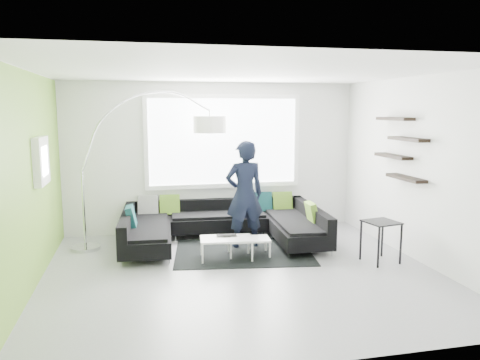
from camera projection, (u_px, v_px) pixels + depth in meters
name	position (u px, v px, depth m)	size (l,w,h in m)	color
ground	(242.00, 273.00, 6.64)	(5.50, 5.50, 0.00)	gray
room_shell	(241.00, 145.00, 6.58)	(5.54, 5.04, 2.82)	silver
sectional_sofa	(222.00, 226.00, 8.00)	(3.45, 2.26, 0.72)	black
rug	(243.00, 252.00, 7.59)	(2.18, 1.58, 0.01)	black
coffee_table	(238.00, 247.00, 7.32)	(1.03, 0.60, 0.34)	white
arc_lamp	(82.00, 172.00, 7.56)	(2.39, 0.55, 2.61)	white
side_table	(381.00, 242.00, 7.07)	(0.46, 0.46, 0.63)	black
person	(245.00, 194.00, 7.78)	(0.69, 0.49, 1.79)	black
laptop	(227.00, 236.00, 7.27)	(0.33, 0.23, 0.02)	black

